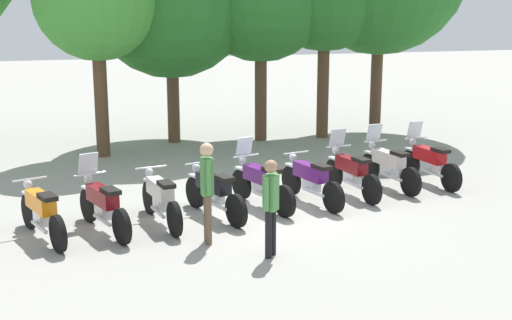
{
  "coord_description": "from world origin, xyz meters",
  "views": [
    {
      "loc": [
        -3.98,
        -12.83,
        4.07
      ],
      "look_at": [
        0.0,
        0.5,
        0.9
      ],
      "focal_mm": 48.45,
      "sensor_mm": 36.0,
      "label": 1
    }
  ],
  "objects_px": {
    "motorcycle_0": "(41,212)",
    "person_0": "(207,185)",
    "motorcycle_3": "(214,192)",
    "person_1": "(271,201)",
    "motorcycle_2": "(160,198)",
    "motorcycle_4": "(261,182)",
    "motorcycle_7": "(389,165)",
    "motorcycle_8": "(429,161)",
    "motorcycle_1": "(103,204)",
    "motorcycle_6": "(351,172)",
    "motorcycle_5": "(311,180)"
  },
  "relations": [
    {
      "from": "motorcycle_8",
      "to": "person_1",
      "type": "distance_m",
      "value": 6.04
    },
    {
      "from": "motorcycle_1",
      "to": "motorcycle_6",
      "type": "distance_m",
      "value": 5.43
    },
    {
      "from": "motorcycle_2",
      "to": "motorcycle_8",
      "type": "height_order",
      "value": "motorcycle_8"
    },
    {
      "from": "motorcycle_2",
      "to": "motorcycle_8",
      "type": "relative_size",
      "value": 1.0
    },
    {
      "from": "motorcycle_3",
      "to": "motorcycle_4",
      "type": "bearing_deg",
      "value": -88.8
    },
    {
      "from": "motorcycle_3",
      "to": "person_1",
      "type": "relative_size",
      "value": 1.3
    },
    {
      "from": "motorcycle_7",
      "to": "motorcycle_8",
      "type": "height_order",
      "value": "same"
    },
    {
      "from": "motorcycle_0",
      "to": "motorcycle_8",
      "type": "height_order",
      "value": "motorcycle_8"
    },
    {
      "from": "motorcycle_1",
      "to": "motorcycle_4",
      "type": "distance_m",
      "value": 3.27
    },
    {
      "from": "motorcycle_3",
      "to": "motorcycle_6",
      "type": "relative_size",
      "value": 0.97
    },
    {
      "from": "motorcycle_2",
      "to": "motorcycle_6",
      "type": "relative_size",
      "value": 1.0
    },
    {
      "from": "motorcycle_4",
      "to": "person_0",
      "type": "bearing_deg",
      "value": 123.19
    },
    {
      "from": "motorcycle_4",
      "to": "motorcycle_6",
      "type": "xyz_separation_m",
      "value": [
        2.14,
        0.32,
        0.0
      ]
    },
    {
      "from": "motorcycle_2",
      "to": "motorcycle_4",
      "type": "height_order",
      "value": "motorcycle_4"
    },
    {
      "from": "motorcycle_1",
      "to": "motorcycle_7",
      "type": "height_order",
      "value": "same"
    },
    {
      "from": "motorcycle_0",
      "to": "motorcycle_3",
      "type": "bearing_deg",
      "value": -101.11
    },
    {
      "from": "motorcycle_5",
      "to": "motorcycle_8",
      "type": "xyz_separation_m",
      "value": [
        3.2,
        0.75,
        0.01
      ]
    },
    {
      "from": "motorcycle_8",
      "to": "motorcycle_4",
      "type": "bearing_deg",
      "value": 93.79
    },
    {
      "from": "motorcycle_5",
      "to": "motorcycle_3",
      "type": "bearing_deg",
      "value": 85.68
    },
    {
      "from": "motorcycle_7",
      "to": "motorcycle_4",
      "type": "bearing_deg",
      "value": 93.27
    },
    {
      "from": "motorcycle_0",
      "to": "motorcycle_2",
      "type": "xyz_separation_m",
      "value": [
        2.14,
        0.27,
        0.0
      ]
    },
    {
      "from": "motorcycle_2",
      "to": "motorcycle_4",
      "type": "relative_size",
      "value": 1.03
    },
    {
      "from": "motorcycle_1",
      "to": "person_0",
      "type": "bearing_deg",
      "value": -141.68
    },
    {
      "from": "motorcycle_6",
      "to": "person_0",
      "type": "xyz_separation_m",
      "value": [
        -3.65,
        -2.13,
        0.53
      ]
    },
    {
      "from": "person_0",
      "to": "motorcycle_3",
      "type": "bearing_deg",
      "value": -104.68
    },
    {
      "from": "motorcycle_1",
      "to": "person_1",
      "type": "height_order",
      "value": "person_1"
    },
    {
      "from": "motorcycle_2",
      "to": "motorcycle_4",
      "type": "distance_m",
      "value": 2.18
    },
    {
      "from": "motorcycle_6",
      "to": "motorcycle_2",
      "type": "bearing_deg",
      "value": 93.88
    },
    {
      "from": "motorcycle_3",
      "to": "motorcycle_7",
      "type": "bearing_deg",
      "value": -94.21
    },
    {
      "from": "motorcycle_7",
      "to": "motorcycle_0",
      "type": "bearing_deg",
      "value": 92.61
    },
    {
      "from": "motorcycle_1",
      "to": "motorcycle_6",
      "type": "xyz_separation_m",
      "value": [
        5.33,
        1.0,
        0.0
      ]
    },
    {
      "from": "motorcycle_2",
      "to": "motorcycle_1",
      "type": "bearing_deg",
      "value": 90.73
    },
    {
      "from": "motorcycle_5",
      "to": "motorcycle_4",
      "type": "bearing_deg",
      "value": 75.26
    },
    {
      "from": "motorcycle_7",
      "to": "motorcycle_8",
      "type": "relative_size",
      "value": 1.0
    },
    {
      "from": "motorcycle_2",
      "to": "motorcycle_7",
      "type": "distance_m",
      "value": 5.45
    },
    {
      "from": "motorcycle_0",
      "to": "person_1",
      "type": "relative_size",
      "value": 1.29
    },
    {
      "from": "motorcycle_6",
      "to": "person_0",
      "type": "distance_m",
      "value": 4.26
    },
    {
      "from": "motorcycle_0",
      "to": "person_0",
      "type": "xyz_separation_m",
      "value": [
        2.75,
        -1.04,
        0.55
      ]
    },
    {
      "from": "motorcycle_8",
      "to": "motorcycle_7",
      "type": "bearing_deg",
      "value": 88.08
    },
    {
      "from": "motorcycle_4",
      "to": "motorcycle_2",
      "type": "bearing_deg",
      "value": 86.33
    },
    {
      "from": "motorcycle_3",
      "to": "motorcycle_8",
      "type": "height_order",
      "value": "motorcycle_8"
    },
    {
      "from": "motorcycle_8",
      "to": "person_1",
      "type": "relative_size",
      "value": 1.34
    },
    {
      "from": "motorcycle_7",
      "to": "person_0",
      "type": "distance_m",
      "value": 5.34
    },
    {
      "from": "motorcycle_1",
      "to": "motorcycle_2",
      "type": "xyz_separation_m",
      "value": [
        1.07,
        0.18,
        -0.01
      ]
    },
    {
      "from": "motorcycle_0",
      "to": "motorcycle_6",
      "type": "height_order",
      "value": "motorcycle_6"
    },
    {
      "from": "motorcycle_8",
      "to": "person_0",
      "type": "xyz_separation_m",
      "value": [
        -5.78,
        -2.53,
        0.53
      ]
    },
    {
      "from": "motorcycle_1",
      "to": "person_0",
      "type": "distance_m",
      "value": 2.1
    },
    {
      "from": "motorcycle_4",
      "to": "motorcycle_1",
      "type": "bearing_deg",
      "value": 85.03
    },
    {
      "from": "motorcycle_2",
      "to": "motorcycle_7",
      "type": "height_order",
      "value": "motorcycle_7"
    },
    {
      "from": "motorcycle_0",
      "to": "person_1",
      "type": "xyz_separation_m",
      "value": [
        3.59,
        -1.97,
        0.44
      ]
    }
  ]
}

